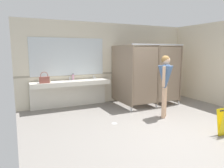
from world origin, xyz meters
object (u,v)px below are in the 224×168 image
Objects in this scene: handbag at (44,79)px; paper_cup at (49,81)px; person_standing at (165,78)px; wet_floor_sign at (224,122)px; soap_dispenser at (73,77)px.

handbag is 3.90× the size of paper_cup.
wet_floor_sign is (0.34, -1.57, -0.79)m from person_standing.
person_standing reaches higher than wet_floor_sign.
handbag is 0.58× the size of wet_floor_sign.
handbag is at bearing 133.05° from wet_floor_sign.
person_standing is 3.47m from handbag.
person_standing is 7.86× the size of soap_dispenser.
wet_floor_sign is at bearing -77.75° from person_standing.
handbag is 0.99m from soap_dispenser.
paper_cup is at bearing 131.53° from wet_floor_sign.
handbag reaches higher than soap_dispenser.
soap_dispenser is 4.47m from wet_floor_sign.
soap_dispenser is at bearing 121.45° from wet_floor_sign.
soap_dispenser is 0.37× the size of wet_floor_sign.
paper_cup is 4.72m from wet_floor_sign.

